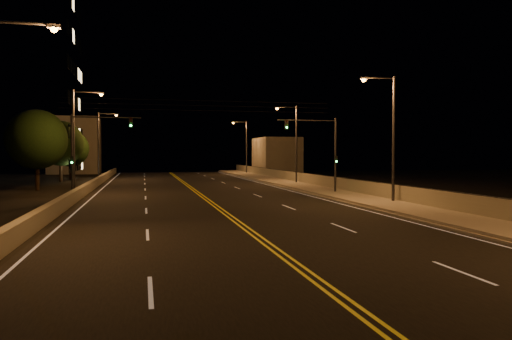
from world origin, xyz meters
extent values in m
plane|color=black|center=(0.00, 0.00, 0.00)|extent=(160.00, 160.00, 0.00)
cube|color=black|center=(0.00, 20.00, 0.01)|extent=(18.00, 120.00, 0.02)
cube|color=gray|center=(10.80, 20.00, 0.15)|extent=(3.60, 120.00, 0.30)
cube|color=gray|center=(8.93, 20.00, 0.07)|extent=(0.14, 120.00, 0.15)
cube|color=gray|center=(12.45, 20.00, 0.80)|extent=(0.30, 120.00, 1.00)
cube|color=gray|center=(-9.51, 20.00, 0.42)|extent=(0.45, 120.00, 0.85)
cube|color=gray|center=(16.50, 67.03, 2.98)|extent=(6.00, 10.00, 5.97)
cube|color=gray|center=(-16.00, 78.15, 4.77)|extent=(8.00, 8.00, 9.54)
cylinder|color=black|center=(12.45, 20.00, 1.33)|extent=(0.06, 120.00, 0.06)
cube|color=silver|center=(-8.60, 20.00, 0.02)|extent=(0.12, 116.00, 0.00)
cube|color=silver|center=(8.60, 20.00, 0.02)|extent=(0.12, 116.00, 0.00)
cube|color=gold|center=(-0.15, 20.00, 0.02)|extent=(0.12, 116.00, 0.00)
cube|color=gold|center=(0.15, 20.00, 0.02)|extent=(0.12, 116.00, 0.00)
cube|color=silver|center=(-4.50, 1.50, 0.02)|extent=(0.12, 3.00, 0.00)
cube|color=silver|center=(-4.50, 10.50, 0.02)|extent=(0.12, 3.00, 0.00)
cube|color=silver|center=(-4.50, 19.50, 0.02)|extent=(0.12, 3.00, 0.00)
cube|color=silver|center=(-4.50, 28.50, 0.02)|extent=(0.12, 3.00, 0.00)
cube|color=silver|center=(-4.50, 37.50, 0.02)|extent=(0.12, 3.00, 0.00)
cube|color=silver|center=(-4.50, 46.50, 0.02)|extent=(0.12, 3.00, 0.00)
cube|color=silver|center=(-4.50, 55.50, 0.02)|extent=(0.12, 3.00, 0.00)
cube|color=silver|center=(-4.50, 64.50, 0.02)|extent=(0.12, 3.00, 0.00)
cube|color=silver|center=(-4.50, 73.50, 0.02)|extent=(0.12, 3.00, 0.00)
cube|color=silver|center=(4.50, 1.50, 0.02)|extent=(0.12, 3.00, 0.00)
cube|color=silver|center=(4.50, 10.50, 0.02)|extent=(0.12, 3.00, 0.00)
cube|color=silver|center=(4.50, 19.50, 0.02)|extent=(0.12, 3.00, 0.00)
cube|color=silver|center=(4.50, 28.50, 0.02)|extent=(0.12, 3.00, 0.00)
cube|color=silver|center=(4.50, 37.50, 0.02)|extent=(0.12, 3.00, 0.00)
cube|color=silver|center=(4.50, 46.50, 0.02)|extent=(0.12, 3.00, 0.00)
cube|color=silver|center=(4.50, 55.50, 0.02)|extent=(0.12, 3.00, 0.00)
cube|color=silver|center=(4.50, 64.50, 0.02)|extent=(0.12, 3.00, 0.00)
cube|color=silver|center=(4.50, 73.50, 0.02)|extent=(0.12, 3.00, 0.00)
cylinder|color=#2D2D33|center=(11.80, 19.32, 4.34)|extent=(0.20, 0.20, 8.68)
cylinder|color=#2D2D33|center=(10.70, 19.32, 8.53)|extent=(2.20, 0.12, 0.12)
cube|color=#2D2D33|center=(9.60, 19.32, 8.46)|extent=(0.50, 0.25, 0.14)
sphere|color=#FF9E2D|center=(9.60, 19.32, 8.36)|extent=(0.28, 0.28, 0.28)
cylinder|color=#2D2D33|center=(11.80, 41.13, 4.34)|extent=(0.20, 0.20, 8.68)
cylinder|color=#2D2D33|center=(10.70, 41.13, 8.53)|extent=(2.20, 0.12, 0.12)
cube|color=#2D2D33|center=(9.60, 41.13, 8.46)|extent=(0.50, 0.25, 0.14)
sphere|color=#FF9E2D|center=(9.60, 41.13, 8.36)|extent=(0.28, 0.28, 0.28)
cylinder|color=#2D2D33|center=(11.80, 68.26, 4.34)|extent=(0.20, 0.20, 8.68)
cylinder|color=#2D2D33|center=(10.70, 68.26, 8.53)|extent=(2.20, 0.12, 0.12)
cube|color=#2D2D33|center=(9.60, 68.26, 8.46)|extent=(0.50, 0.25, 0.14)
sphere|color=#FF9E2D|center=(9.60, 68.26, 8.36)|extent=(0.28, 0.28, 0.28)
cylinder|color=#2D2D33|center=(-9.10, 9.42, 8.53)|extent=(2.20, 0.12, 0.12)
cube|color=#2D2D33|center=(-8.00, 9.42, 8.46)|extent=(0.50, 0.25, 0.14)
sphere|color=#FF9E2D|center=(-8.00, 9.42, 8.36)|extent=(0.28, 0.28, 0.28)
cylinder|color=#2D2D33|center=(-10.20, 31.75, 4.34)|extent=(0.20, 0.20, 8.68)
cylinder|color=#2D2D33|center=(-9.10, 31.75, 8.53)|extent=(2.20, 0.12, 0.12)
cube|color=#2D2D33|center=(-8.00, 31.75, 8.46)|extent=(0.50, 0.25, 0.14)
sphere|color=#FF9E2D|center=(-8.00, 31.75, 8.36)|extent=(0.28, 0.28, 0.28)
cylinder|color=#2D2D33|center=(-10.20, 55.22, 4.34)|extent=(0.20, 0.20, 8.68)
cylinder|color=#2D2D33|center=(-9.10, 55.22, 8.53)|extent=(2.20, 0.12, 0.12)
cube|color=#2D2D33|center=(-8.00, 55.22, 8.46)|extent=(0.50, 0.25, 0.14)
sphere|color=#FF9E2D|center=(-8.00, 55.22, 8.36)|extent=(0.28, 0.28, 0.28)
cylinder|color=#2D2D33|center=(11.00, 27.73, 3.20)|extent=(0.18, 0.18, 6.40)
cylinder|color=#2D2D33|center=(8.50, 27.73, 6.20)|extent=(5.00, 0.10, 0.10)
cube|color=black|center=(6.75, 27.73, 5.85)|extent=(0.28, 0.18, 0.80)
sphere|color=#19FF4C|center=(6.75, 27.62, 5.60)|extent=(0.14, 0.14, 0.14)
cube|color=black|center=(11.00, 27.58, 3.00)|extent=(0.22, 0.14, 0.55)
cylinder|color=#2D2D33|center=(-9.80, 27.73, 3.20)|extent=(0.18, 0.18, 6.40)
cylinder|color=#2D2D33|center=(-7.30, 27.73, 6.20)|extent=(5.00, 0.10, 0.10)
cube|color=black|center=(-5.55, 27.73, 5.85)|extent=(0.28, 0.18, 0.80)
sphere|color=#19FF4C|center=(-5.55, 27.62, 5.60)|extent=(0.14, 0.14, 0.14)
cube|color=black|center=(-9.80, 27.58, 3.00)|extent=(0.22, 0.14, 0.55)
cylinder|color=black|center=(0.00, 29.50, 7.00)|extent=(22.00, 0.03, 0.03)
cylinder|color=black|center=(0.00, 29.50, 7.40)|extent=(22.00, 0.03, 0.03)
cylinder|color=black|center=(0.00, 29.50, 7.80)|extent=(22.00, 0.03, 0.03)
cylinder|color=black|center=(-14.37, 38.68, 1.33)|extent=(0.36, 0.36, 2.65)
sphere|color=black|center=(-14.37, 38.68, 4.79)|extent=(5.60, 5.60, 5.60)
cylinder|color=black|center=(-15.94, 47.05, 1.37)|extent=(0.36, 0.36, 2.73)
sphere|color=black|center=(-15.94, 47.05, 4.94)|extent=(5.77, 5.77, 5.77)
cylinder|color=black|center=(-14.44, 52.89, 1.30)|extent=(0.36, 0.36, 2.60)
sphere|color=black|center=(-14.44, 52.89, 4.69)|extent=(5.49, 5.49, 5.49)
cylinder|color=black|center=(-14.01, 58.05, 1.13)|extent=(0.36, 0.36, 2.26)
sphere|color=black|center=(-14.01, 58.05, 4.08)|extent=(4.78, 4.78, 4.78)
camera|label=1|loc=(-4.65, -11.37, 3.55)|focal=35.00mm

